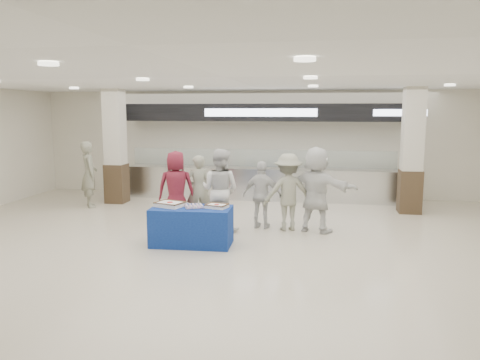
% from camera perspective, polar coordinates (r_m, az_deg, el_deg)
% --- Properties ---
extents(ground, '(14.00, 14.00, 0.00)m').
position_cam_1_polar(ground, '(8.77, -1.85, -8.91)').
color(ground, beige).
rests_on(ground, ground).
extents(serving_line, '(8.70, 0.85, 2.80)m').
position_cam_1_polar(serving_line, '(13.77, 2.61, 2.43)').
color(serving_line, silver).
rests_on(serving_line, ground).
extents(column_left, '(0.55, 0.55, 3.20)m').
position_cam_1_polar(column_left, '(13.68, -14.94, 3.66)').
color(column_left, '#362718').
rests_on(column_left, ground).
extents(column_right, '(0.55, 0.55, 3.20)m').
position_cam_1_polar(column_right, '(12.66, 20.21, 3.05)').
color(column_right, '#362718').
rests_on(column_right, ground).
extents(display_table, '(1.58, 0.84, 0.75)m').
position_cam_1_polar(display_table, '(9.24, -5.92, -5.63)').
color(display_table, navy).
rests_on(display_table, ground).
extents(sheet_cake_left, '(0.61, 0.54, 0.11)m').
position_cam_1_polar(sheet_cake_left, '(9.29, -8.53, -2.89)').
color(sheet_cake_left, white).
rests_on(sheet_cake_left, display_table).
extents(sheet_cake_right, '(0.46, 0.40, 0.09)m').
position_cam_1_polar(sheet_cake_right, '(9.07, -2.85, -3.14)').
color(sheet_cake_right, white).
rests_on(sheet_cake_right, display_table).
extents(cupcake_tray, '(0.42, 0.38, 0.06)m').
position_cam_1_polar(cupcake_tray, '(9.12, -5.61, -3.21)').
color(cupcake_tray, '#ABABAF').
rests_on(cupcake_tray, display_table).
extents(civilian_maroon, '(0.94, 0.71, 1.71)m').
position_cam_1_polar(civilian_maroon, '(10.78, -7.78, -0.99)').
color(civilian_maroon, maroon).
rests_on(civilian_maroon, ground).
extents(soldier_a, '(0.69, 0.59, 1.60)m').
position_cam_1_polar(soldier_a, '(10.90, -5.10, -1.14)').
color(soldier_a, gray).
rests_on(soldier_a, ground).
extents(chef_tall, '(1.02, 0.88, 1.80)m').
position_cam_1_polar(chef_tall, '(10.19, -2.45, -1.23)').
color(chef_tall, silver).
rests_on(chef_tall, ground).
extents(chef_short, '(0.93, 0.52, 1.51)m').
position_cam_1_polar(chef_short, '(10.41, 2.71, -1.84)').
color(chef_short, silver).
rests_on(chef_short, ground).
extents(soldier_b, '(1.23, 0.93, 1.69)m').
position_cam_1_polar(soldier_b, '(10.29, 5.86, -1.47)').
color(soldier_b, gray).
rests_on(soldier_b, ground).
extents(civilian_white, '(1.81, 1.12, 1.86)m').
position_cam_1_polar(civilian_white, '(10.19, 9.29, -1.15)').
color(civilian_white, white).
rests_on(civilian_white, ground).
extents(soldier_bg, '(0.73, 0.78, 1.79)m').
position_cam_1_polar(soldier_bg, '(13.33, -17.91, 0.67)').
color(soldier_bg, gray).
rests_on(soldier_bg, ground).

